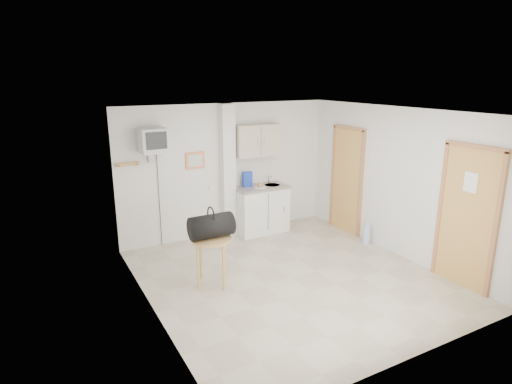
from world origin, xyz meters
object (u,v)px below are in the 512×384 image
crt_television (153,141)px  duffel_bag (211,226)px  round_table (211,245)px  water_bottle (367,234)px

crt_television → duffel_bag: 1.94m
round_table → duffel_bag: size_ratio=1.15×
duffel_bag → water_bottle: size_ratio=1.57×
duffel_bag → water_bottle: 3.18m
water_bottle → round_table: bearing=-177.8°
duffel_bag → water_bottle: bearing=1.5°
round_table → water_bottle: (3.12, 0.12, -0.43)m
round_table → water_bottle: round_table is taller
round_table → water_bottle: bearing=2.2°
crt_television → round_table: (0.31, -1.63, -1.32)m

